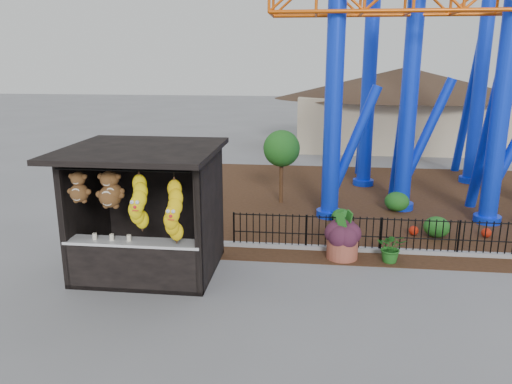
# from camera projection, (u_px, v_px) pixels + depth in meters

# --- Properties ---
(ground) EXTENTS (120.00, 120.00, 0.00)m
(ground) POSITION_uv_depth(u_px,v_px,m) (266.00, 298.00, 10.93)
(ground) COLOR slate
(ground) RESTS_ON ground
(mulch_bed) EXTENTS (18.00, 12.00, 0.02)m
(mulch_bed) POSITION_uv_depth(u_px,v_px,m) (397.00, 202.00, 18.15)
(mulch_bed) COLOR #331E11
(mulch_bed) RESTS_ON ground
(curb) EXTENTS (18.00, 0.18, 0.12)m
(curb) POSITION_uv_depth(u_px,v_px,m) (426.00, 252.00, 13.34)
(curb) COLOR gray
(curb) RESTS_ON ground
(prize_booth) EXTENTS (3.50, 3.40, 3.12)m
(prize_booth) POSITION_uv_depth(u_px,v_px,m) (144.00, 214.00, 11.75)
(prize_booth) COLOR black
(prize_booth) RESTS_ON ground
(picket_fence) EXTENTS (12.20, 0.06, 1.00)m
(picket_fence) POSITION_uv_depth(u_px,v_px,m) (463.00, 238.00, 13.12)
(picket_fence) COLOR black
(picket_fence) RESTS_ON ground
(roller_coaster) EXTENTS (11.00, 6.37, 10.82)m
(roller_coaster) POSITION_uv_depth(u_px,v_px,m) (444.00, 16.00, 16.57)
(roller_coaster) COLOR #0D31ED
(roller_coaster) RESTS_ON ground
(terracotta_planter) EXTENTS (0.93, 0.93, 0.57)m
(terracotta_planter) POSITION_uv_depth(u_px,v_px,m) (342.00, 248.00, 13.04)
(terracotta_planter) COLOR #994A37
(terracotta_planter) RESTS_ON ground
(planter_foliage) EXTENTS (0.70, 0.70, 0.64)m
(planter_foliage) POSITION_uv_depth(u_px,v_px,m) (343.00, 226.00, 12.89)
(planter_foliage) COLOR #381626
(planter_foliage) RESTS_ON terracotta_planter
(potted_plant) EXTENTS (0.85, 0.77, 0.81)m
(potted_plant) POSITION_uv_depth(u_px,v_px,m) (392.00, 247.00, 12.75)
(potted_plant) COLOR #195117
(potted_plant) RESTS_ON ground
(landscaping) EXTENTS (8.07, 3.44, 0.66)m
(landscaping) POSITION_uv_depth(u_px,v_px,m) (441.00, 217.00, 15.60)
(landscaping) COLOR #1B5318
(landscaping) RESTS_ON mulch_bed
(pavilion) EXTENTS (15.00, 15.00, 4.80)m
(pavilion) POSITION_uv_depth(u_px,v_px,m) (404.00, 94.00, 28.63)
(pavilion) COLOR #BFAD8C
(pavilion) RESTS_ON ground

